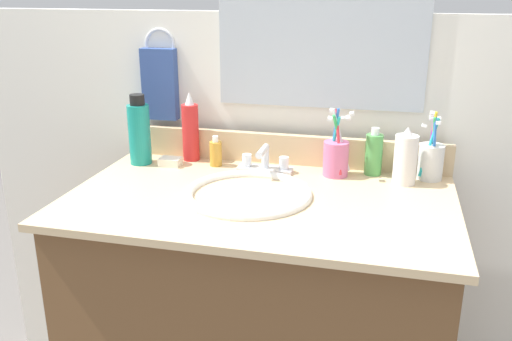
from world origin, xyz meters
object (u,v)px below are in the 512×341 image
object	(u,v)px
hand_towel	(160,84)
bottle_gel_clear	(403,157)
bottle_lotion_white	(405,159)
cup_white_ceramic	(431,160)
bottle_toner_green	(374,154)
bottle_mouthwash_teal	(139,132)
bottle_oil_amber	(216,153)
cup_pink	(336,156)
bottle_spray_red	(190,130)
soap_bar	(170,162)
faucet	(265,163)

from	to	relation	value
hand_towel	bottle_gel_clear	world-z (taller)	hand_towel
bottle_lotion_white	cup_white_ceramic	bearing A→B (deg)	38.85
bottle_toner_green	cup_white_ceramic	bearing A→B (deg)	-1.03
bottle_mouthwash_teal	bottle_toner_green	size ratio (longest dim) A/B	1.55
bottle_oil_amber	bottle_gel_clear	distance (m)	0.54
bottle_gel_clear	cup_white_ceramic	distance (m)	0.08
bottle_lotion_white	cup_pink	bearing A→B (deg)	173.17
bottle_gel_clear	cup_pink	size ratio (longest dim) A/B	0.62
bottle_spray_red	cup_pink	distance (m)	0.45
bottle_mouthwash_teal	cup_white_ceramic	distance (m)	0.84
bottle_gel_clear	bottle_mouthwash_teal	bearing A→B (deg)	-174.12
bottle_spray_red	cup_white_ceramic	bearing A→B (deg)	-0.55
bottle_mouthwash_teal	bottle_toner_green	xyz separation A→B (m)	(0.69, 0.07, -0.04)
bottle_spray_red	bottle_gel_clear	xyz separation A→B (m)	(0.63, 0.01, -0.04)
hand_towel	bottle_lotion_white	bearing A→B (deg)	-8.91
bottle_mouthwash_teal	soap_bar	xyz separation A→B (m)	(0.09, -0.00, -0.09)
cup_pink	soap_bar	bearing A→B (deg)	-176.55
bottle_toner_green	cup_white_ceramic	xyz separation A→B (m)	(0.16, -0.00, -0.00)
cup_pink	soap_bar	world-z (taller)	cup_pink
bottle_gel_clear	faucet	bearing A→B (deg)	-169.57
bottle_gel_clear	cup_white_ceramic	world-z (taller)	cup_white_ceramic
bottle_oil_amber	cup_pink	bearing A→B (deg)	-0.56
cup_white_ceramic	soap_bar	bearing A→B (deg)	-175.17
hand_towel	bottle_spray_red	bearing A→B (deg)	-25.30
cup_pink	bottle_mouthwash_teal	bearing A→B (deg)	-177.13
cup_pink	bottle_toner_green	bearing A→B (deg)	19.55
bottle_lotion_white	cup_pink	xyz separation A→B (m)	(-0.19, 0.02, -0.01)
bottle_oil_amber	bottle_gel_clear	xyz separation A→B (m)	(0.54, 0.05, 0.01)
hand_towel	bottle_toner_green	distance (m)	0.69
faucet	bottle_gel_clear	xyz separation A→B (m)	(0.38, 0.07, 0.02)
bottle_lotion_white	bottle_gel_clear	world-z (taller)	bottle_lotion_white
bottle_lotion_white	bottle_gel_clear	size ratio (longest dim) A/B	1.32
soap_bar	bottle_oil_amber	bearing A→B (deg)	13.95
bottle_mouthwash_teal	bottle_gel_clear	distance (m)	0.77
cup_white_ceramic	bottle_mouthwash_teal	bearing A→B (deg)	-175.72
bottle_lotion_white	soap_bar	world-z (taller)	bottle_lotion_white
bottle_spray_red	bottle_oil_amber	distance (m)	0.11
bottle_toner_green	bottle_spray_red	bearing A→B (deg)	179.58
hand_towel	bottle_mouthwash_teal	world-z (taller)	hand_towel
faucet	bottle_mouthwash_teal	size ratio (longest dim) A/B	0.76
bottle_toner_green	bottle_gel_clear	bearing A→B (deg)	9.37
soap_bar	bottle_toner_green	bearing A→B (deg)	6.35
hand_towel	bottle_spray_red	xyz separation A→B (m)	(0.12, -0.05, -0.13)
bottle_toner_green	cup_pink	world-z (taller)	cup_pink
hand_towel	cup_white_ceramic	distance (m)	0.84
bottle_lotion_white	cup_white_ceramic	distance (m)	0.09
faucet	bottle_gel_clear	bearing A→B (deg)	10.43
bottle_toner_green	bottle_lotion_white	distance (m)	0.10
bottle_mouthwash_teal	bottle_gel_clear	world-z (taller)	bottle_mouthwash_teal
bottle_lotion_white	soap_bar	distance (m)	0.68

